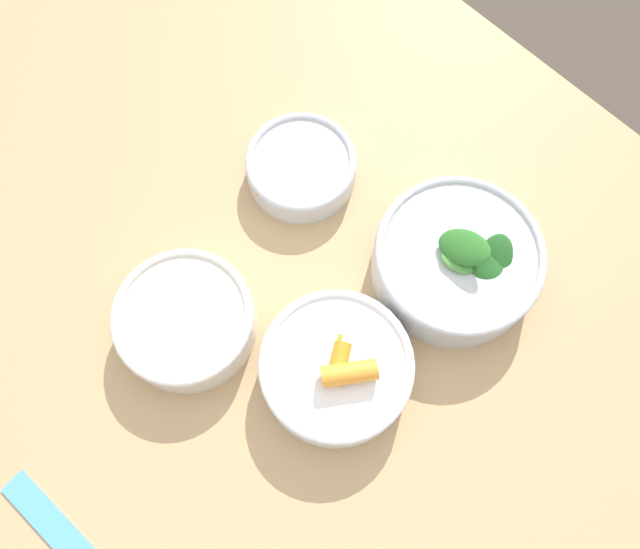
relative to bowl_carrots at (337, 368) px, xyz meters
name	(u,v)px	position (x,y,z in m)	size (l,w,h in m)	color
ground_plane	(295,365)	(0.17, -0.05, -0.79)	(10.00, 10.00, 0.00)	#4C4238
dining_table	(276,273)	(0.17, -0.05, -0.14)	(1.34, 0.88, 0.76)	tan
bowl_carrots	(337,368)	(0.00, 0.00, 0.00)	(0.17, 0.17, 0.07)	white
bowl_greens	(457,260)	(-0.01, -0.18, 0.00)	(0.19, 0.19, 0.09)	silver
bowl_beans_hotdog	(186,321)	(0.16, 0.08, 0.00)	(0.16, 0.16, 0.05)	silver
bowl_cookies	(301,167)	(0.21, -0.14, -0.01)	(0.14, 0.14, 0.04)	silver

